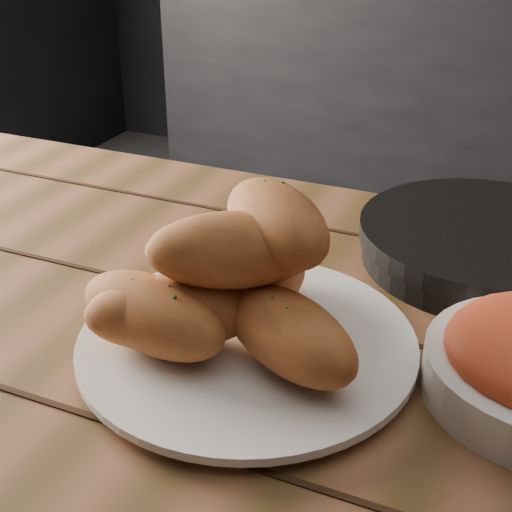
{
  "coord_description": "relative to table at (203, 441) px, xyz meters",
  "views": [
    {
      "loc": [
        -0.02,
        -0.92,
        1.13
      ],
      "look_at": [
        -0.23,
        -0.42,
        0.84
      ],
      "focal_mm": 50.0,
      "sensor_mm": 36.0,
      "label": 1
    }
  ],
  "objects": [
    {
      "name": "skillet",
      "position": [
        0.21,
        0.29,
        0.12
      ],
      "size": [
        0.41,
        0.28,
        0.05
      ],
      "color": "black",
      "rests_on": "table"
    },
    {
      "name": "table",
      "position": [
        0.0,
        0.0,
        0.0
      ],
      "size": [
        1.65,
        0.87,
        0.75
      ],
      "color": "brown",
      "rests_on": "ground"
    },
    {
      "name": "bread_rolls",
      "position": [
        0.02,
        0.02,
        0.16
      ],
      "size": [
        0.28,
        0.23,
        0.14
      ],
      "color": "#CA7138",
      "rests_on": "plate"
    },
    {
      "name": "plate",
      "position": [
        0.03,
        0.03,
        0.1
      ],
      "size": [
        0.3,
        0.3,
        0.02
      ],
      "color": "white",
      "rests_on": "table"
    }
  ]
}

